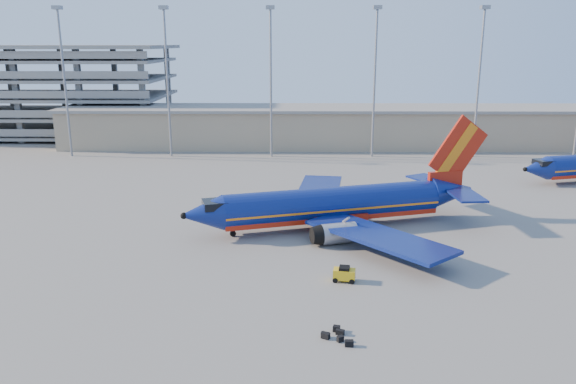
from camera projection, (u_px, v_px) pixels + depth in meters
name	position (u px, v px, depth m)	size (l,w,h in m)	color
ground	(298.00, 231.00, 67.38)	(220.00, 220.00, 0.00)	slate
terminal_building	(342.00, 126.00, 122.23)	(122.00, 16.00, 8.50)	gray
parking_garage	(42.00, 86.00, 136.55)	(62.00, 32.00, 21.40)	slate
light_mast_row	(323.00, 66.00, 107.29)	(101.60, 1.60, 28.65)	gray
aircraft_main	(339.00, 205.00, 68.20)	(37.94, 35.95, 13.19)	navy
baggage_tug	(344.00, 274.00, 52.90)	(2.25, 1.59, 1.48)	gold
luggage_pile	(336.00, 336.00, 42.78)	(2.39, 2.70, 0.48)	black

